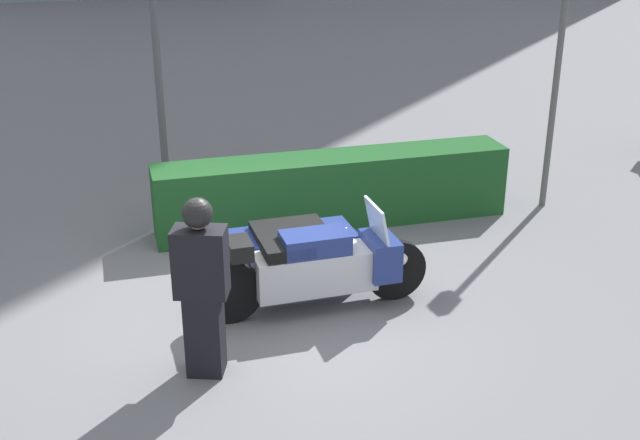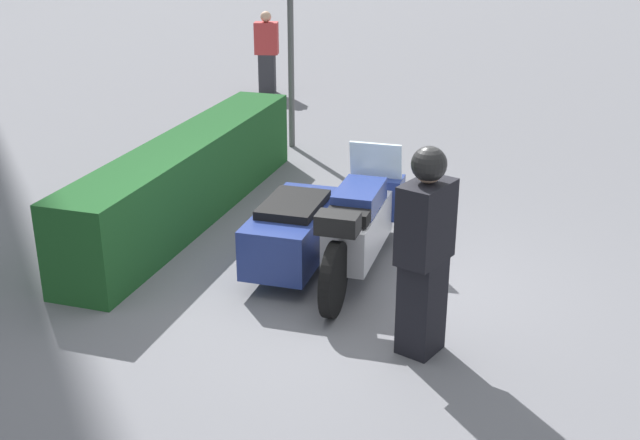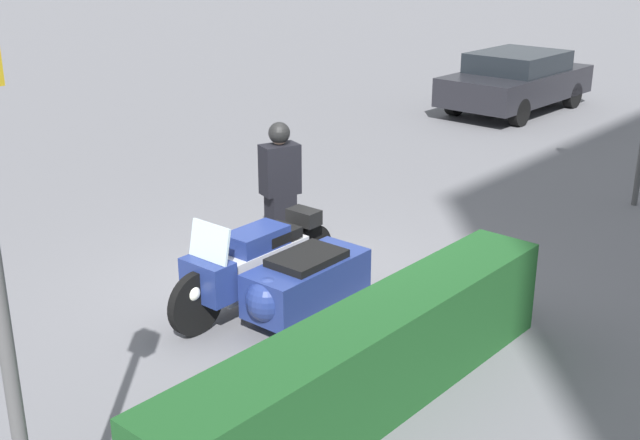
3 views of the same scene
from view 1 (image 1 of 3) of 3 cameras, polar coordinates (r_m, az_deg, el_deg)
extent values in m
plane|color=slate|center=(8.76, -3.76, -6.78)|extent=(160.00, 160.00, 0.00)
cylinder|color=black|center=(8.97, 5.38, -3.56)|extent=(0.70, 0.12, 0.70)
cylinder|color=black|center=(8.50, -6.42, -5.15)|extent=(0.70, 0.12, 0.70)
cylinder|color=black|center=(9.24, -2.56, -3.18)|extent=(0.55, 0.11, 0.55)
cube|color=#B7B7BC|center=(8.64, -0.36, -3.65)|extent=(1.32, 0.45, 0.45)
cube|color=navy|center=(8.50, -0.36, -1.68)|extent=(0.73, 0.42, 0.24)
cube|color=black|center=(8.43, -2.31, -2.04)|extent=(0.53, 0.41, 0.12)
cube|color=navy|center=(8.81, 4.27, -2.49)|extent=(0.33, 0.58, 0.44)
cube|color=silver|center=(8.63, 4.06, -0.04)|extent=(0.12, 0.55, 0.40)
sphere|color=white|center=(8.92, 5.70, -2.69)|extent=(0.18, 0.18, 0.18)
cube|color=navy|center=(9.19, -2.21, -2.35)|extent=(1.50, 0.68, 0.50)
sphere|color=navy|center=(9.34, 1.53, -1.74)|extent=(0.48, 0.48, 0.48)
cube|color=black|center=(9.07, -2.24, -0.69)|extent=(0.83, 0.57, 0.09)
cube|color=black|center=(8.30, -5.76, -2.03)|extent=(0.25, 0.39, 0.18)
cube|color=black|center=(7.68, -8.18, -7.98)|extent=(0.42, 0.39, 0.83)
cube|color=black|center=(7.33, -8.50, -2.98)|extent=(0.55, 0.44, 0.66)
sphere|color=tan|center=(7.15, -8.70, 0.20)|extent=(0.22, 0.22, 0.22)
sphere|color=black|center=(7.14, -8.72, 0.49)|extent=(0.28, 0.28, 0.28)
cube|color=#19471E|center=(10.88, 0.96, 2.15)|extent=(4.82, 0.70, 0.97)
cylinder|color=#4C4C51|center=(12.76, -11.45, 10.39)|extent=(0.12, 0.12, 3.36)
cylinder|color=#4C4C4C|center=(11.64, 16.36, 8.68)|extent=(0.09, 0.09, 3.33)
camera|label=2|loc=(7.64, -57.90, 6.26)|focal=45.00mm
camera|label=3|loc=(15.62, 15.73, 20.99)|focal=45.00mm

